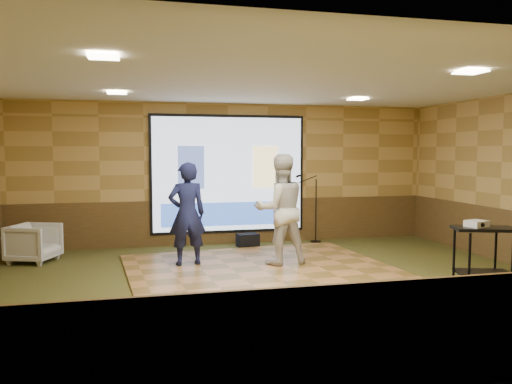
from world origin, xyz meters
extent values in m
plane|color=#303D1B|center=(0.00, 0.00, 0.00)|extent=(9.00, 9.00, 0.00)
cube|color=tan|center=(0.00, 3.50, 1.50)|extent=(9.00, 0.04, 3.00)
cube|color=tan|center=(0.00, -3.50, 1.50)|extent=(9.00, 0.04, 3.00)
cube|color=silver|center=(0.00, 0.00, 3.00)|extent=(9.00, 7.00, 0.04)
cube|color=#483118|center=(0.00, 3.48, 0.47)|extent=(9.00, 0.04, 0.95)
cube|color=#483118|center=(0.00, -3.48, 0.47)|extent=(9.00, 0.04, 0.95)
cube|color=black|center=(0.00, 3.45, 1.50)|extent=(3.32, 0.03, 2.52)
cube|color=#C9DDFF|center=(0.00, 3.42, 1.50)|extent=(3.20, 0.02, 2.40)
cube|color=#3F508A|center=(-0.80, 3.40, 1.65)|extent=(0.55, 0.01, 0.90)
cube|color=#FFE293|center=(0.80, 3.40, 1.65)|extent=(0.55, 0.01, 0.90)
cube|color=blue|center=(0.00, 3.40, 0.65)|extent=(2.88, 0.01, 0.50)
cube|color=beige|center=(-2.20, 1.80, 2.97)|extent=(0.32, 0.32, 0.02)
cube|color=beige|center=(2.20, 1.80, 2.97)|extent=(0.32, 0.32, 0.02)
cube|color=beige|center=(-2.20, -1.50, 2.97)|extent=(0.32, 0.32, 0.02)
cube|color=beige|center=(2.20, -1.50, 2.97)|extent=(0.32, 0.32, 0.02)
cube|color=#A7703D|center=(0.09, 1.12, 0.02)|extent=(4.65, 3.72, 0.03)
imported|color=#151A43|center=(-1.07, 1.49, 0.91)|extent=(0.69, 0.50, 1.77)
imported|color=beige|center=(0.51, 1.20, 0.98)|extent=(0.96, 0.77, 1.91)
cylinder|color=black|center=(2.65, -1.01, 0.42)|extent=(0.04, 0.04, 0.84)
cylinder|color=black|center=(2.65, -0.65, 0.42)|extent=(0.04, 0.04, 0.84)
cylinder|color=black|center=(3.35, -0.65, 0.42)|extent=(0.04, 0.04, 0.84)
cube|color=black|center=(3.00, -0.83, 0.86)|extent=(0.84, 0.44, 0.04)
cube|color=black|center=(3.00, -0.83, 0.22)|extent=(0.75, 0.40, 0.03)
cube|color=silver|center=(2.91, -0.78, 0.93)|extent=(0.34, 0.31, 0.09)
cylinder|color=black|center=(1.90, 3.21, 0.01)|extent=(0.24, 0.24, 0.02)
cylinder|color=black|center=(1.90, 3.21, 0.69)|extent=(0.02, 0.02, 1.38)
cylinder|color=black|center=(1.69, 3.21, 1.38)|extent=(0.44, 0.02, 0.17)
cylinder|color=black|center=(1.48, 3.21, 1.45)|extent=(0.10, 0.05, 0.08)
imported|color=gray|center=(-3.72, 2.46, 0.35)|extent=(0.98, 0.96, 0.69)
cube|color=black|center=(0.32, 3.01, 0.14)|extent=(0.47, 0.35, 0.27)
camera|label=1|loc=(-1.85, -7.04, 1.97)|focal=35.00mm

